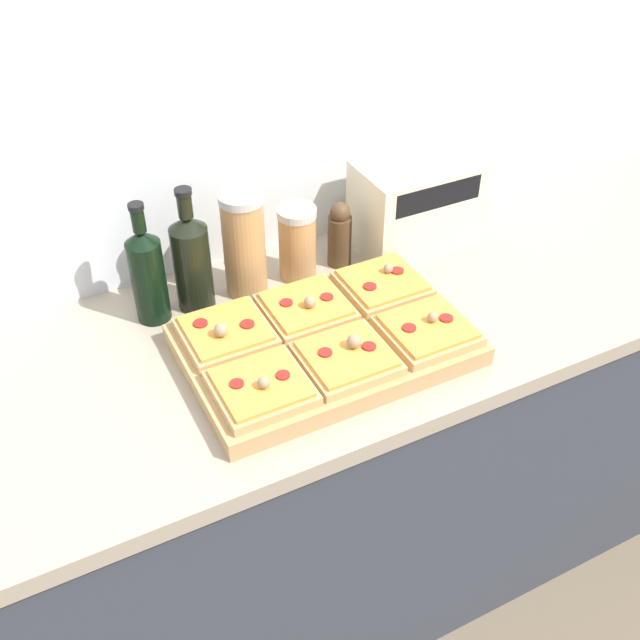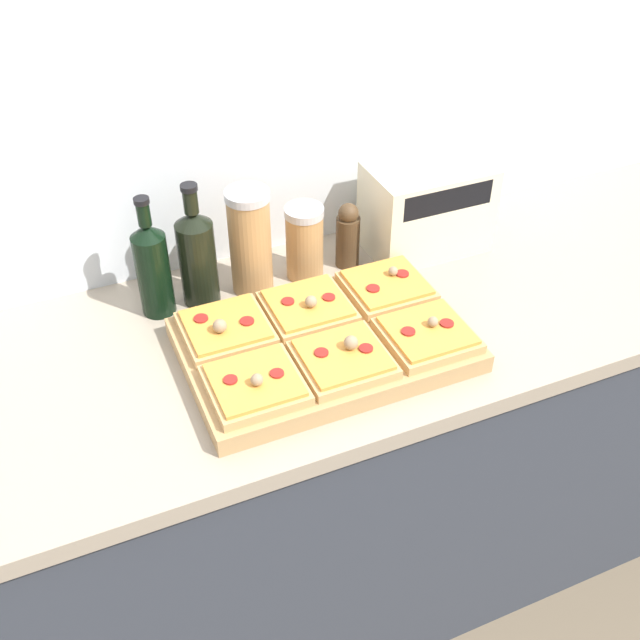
{
  "view_description": "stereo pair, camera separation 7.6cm",
  "coord_description": "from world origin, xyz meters",
  "px_view_note": "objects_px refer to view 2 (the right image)",
  "views": [
    {
      "loc": [
        -0.53,
        -0.77,
        1.91
      ],
      "look_at": [
        0.0,
        0.27,
        0.98
      ],
      "focal_mm": 42.0,
      "sensor_mm": 36.0,
      "label": 1
    },
    {
      "loc": [
        -0.46,
        -0.8,
        1.91
      ],
      "look_at": [
        0.0,
        0.27,
        0.98
      ],
      "focal_mm": 42.0,
      "sensor_mm": 36.0,
      "label": 2
    }
  ],
  "objects_px": {
    "grain_jar_short": "(305,242)",
    "olive_oil_bottle": "(153,267)",
    "grain_jar_tall": "(250,241)",
    "toaster_oven": "(427,207)",
    "wine_bottle": "(197,256)",
    "pepper_mill": "(348,236)",
    "cutting_board": "(326,344)"
  },
  "relations": [
    {
      "from": "grain_jar_short",
      "to": "toaster_oven",
      "type": "xyz_separation_m",
      "value": [
        0.31,
        -0.0,
        0.02
      ]
    },
    {
      "from": "grain_jar_tall",
      "to": "pepper_mill",
      "type": "height_order",
      "value": "grain_jar_tall"
    },
    {
      "from": "toaster_oven",
      "to": "grain_jar_tall",
      "type": "bearing_deg",
      "value": 179.89
    },
    {
      "from": "cutting_board",
      "to": "grain_jar_tall",
      "type": "height_order",
      "value": "grain_jar_tall"
    },
    {
      "from": "grain_jar_tall",
      "to": "cutting_board",
      "type": "bearing_deg",
      "value": -77.1
    },
    {
      "from": "grain_jar_tall",
      "to": "toaster_oven",
      "type": "height_order",
      "value": "grain_jar_tall"
    },
    {
      "from": "cutting_board",
      "to": "olive_oil_bottle",
      "type": "distance_m",
      "value": 0.4
    },
    {
      "from": "olive_oil_bottle",
      "to": "wine_bottle",
      "type": "xyz_separation_m",
      "value": [
        0.1,
        0.0,
        0.0
      ]
    },
    {
      "from": "wine_bottle",
      "to": "pepper_mill",
      "type": "xyz_separation_m",
      "value": [
        0.35,
        0.0,
        -0.04
      ]
    },
    {
      "from": "wine_bottle",
      "to": "toaster_oven",
      "type": "height_order",
      "value": "wine_bottle"
    },
    {
      "from": "wine_bottle",
      "to": "grain_jar_tall",
      "type": "xyz_separation_m",
      "value": [
        0.12,
        0.0,
        0.01
      ]
    },
    {
      "from": "cutting_board",
      "to": "wine_bottle",
      "type": "distance_m",
      "value": 0.34
    },
    {
      "from": "olive_oil_bottle",
      "to": "toaster_oven",
      "type": "height_order",
      "value": "olive_oil_bottle"
    },
    {
      "from": "cutting_board",
      "to": "grain_jar_tall",
      "type": "bearing_deg",
      "value": 102.9
    },
    {
      "from": "cutting_board",
      "to": "grain_jar_short",
      "type": "height_order",
      "value": "grain_jar_short"
    },
    {
      "from": "grain_jar_short",
      "to": "wine_bottle",
      "type": "bearing_deg",
      "value": 180.0
    },
    {
      "from": "olive_oil_bottle",
      "to": "grain_jar_short",
      "type": "relative_size",
      "value": 1.58
    },
    {
      "from": "wine_bottle",
      "to": "toaster_oven",
      "type": "distance_m",
      "value": 0.55
    },
    {
      "from": "toaster_oven",
      "to": "olive_oil_bottle",
      "type": "bearing_deg",
      "value": 179.93
    },
    {
      "from": "wine_bottle",
      "to": "pepper_mill",
      "type": "relative_size",
      "value": 1.77
    },
    {
      "from": "toaster_oven",
      "to": "cutting_board",
      "type": "bearing_deg",
      "value": -144.46
    },
    {
      "from": "grain_jar_tall",
      "to": "pepper_mill",
      "type": "bearing_deg",
      "value": 0.0
    },
    {
      "from": "wine_bottle",
      "to": "grain_jar_tall",
      "type": "distance_m",
      "value": 0.12
    },
    {
      "from": "wine_bottle",
      "to": "grain_jar_short",
      "type": "height_order",
      "value": "wine_bottle"
    },
    {
      "from": "olive_oil_bottle",
      "to": "cutting_board",
      "type": "bearing_deg",
      "value": -44.25
    },
    {
      "from": "wine_bottle",
      "to": "cutting_board",
      "type": "bearing_deg",
      "value": -56.18
    },
    {
      "from": "cutting_board",
      "to": "toaster_oven",
      "type": "bearing_deg",
      "value": 35.54
    },
    {
      "from": "pepper_mill",
      "to": "toaster_oven",
      "type": "bearing_deg",
      "value": -0.24
    },
    {
      "from": "wine_bottle",
      "to": "toaster_oven",
      "type": "xyz_separation_m",
      "value": [
        0.55,
        -0.0,
        -0.01
      ]
    },
    {
      "from": "grain_jar_short",
      "to": "olive_oil_bottle",
      "type": "bearing_deg",
      "value": 180.0
    },
    {
      "from": "wine_bottle",
      "to": "grain_jar_tall",
      "type": "relative_size",
      "value": 1.17
    },
    {
      "from": "grain_jar_short",
      "to": "pepper_mill",
      "type": "height_order",
      "value": "grain_jar_short"
    }
  ]
}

